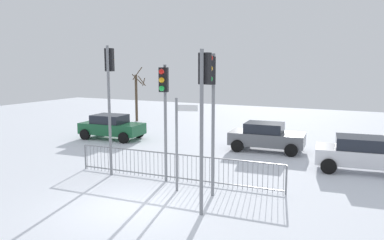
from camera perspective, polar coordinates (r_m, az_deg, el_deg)
ground_plane at (r=12.23m, az=-9.58°, el=-12.98°), size 60.00×60.00×0.00m
traffic_light_rear_left at (r=12.20m, az=2.81°, el=4.09°), size 0.39×0.53×4.81m
traffic_light_foreground_right at (r=10.74m, az=1.89°, el=3.81°), size 0.35×0.57×4.89m
traffic_light_mid_left at (r=13.78m, az=-4.32°, el=3.52°), size 0.36×0.56×4.46m
traffic_light_mid_right at (r=15.16m, az=-12.50°, el=5.77°), size 0.36×0.56×5.19m
direction_sign_post at (r=12.98m, az=-2.13°, el=-3.06°), size 0.76×0.28×3.33m
pedestrian_guard_railing at (r=14.48m, az=-2.69°, el=-7.14°), size 8.53×0.55×1.07m
car_green_far at (r=22.99m, az=-12.26°, el=-0.95°), size 3.91×2.14×1.47m
car_grey_trailing at (r=19.73m, az=11.31°, el=-2.46°), size 3.91×2.16×1.47m
car_white_near at (r=17.19m, az=24.67°, el=-4.69°), size 3.96×2.27×1.47m
bare_tree_left at (r=29.68m, az=-8.46°, el=3.75°), size 1.40×1.48×4.29m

